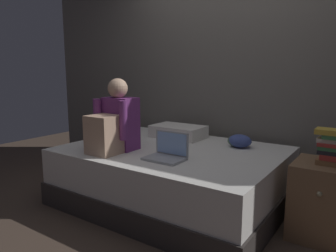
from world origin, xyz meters
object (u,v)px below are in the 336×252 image
(nightstand, at_px, (323,201))
(person_sitting, at_px, (114,124))
(laptop, at_px, (167,152))
(clothes_pile, at_px, (239,141))
(pillow, at_px, (178,131))
(bed, at_px, (173,176))
(book_stack, at_px, (333,147))

(nightstand, relative_size, person_sitting, 0.89)
(laptop, distance_m, clothes_pile, 0.80)
(nightstand, bearing_deg, pillow, 166.80)
(nightstand, height_order, person_sitting, person_sitting)
(bed, height_order, nightstand, nightstand)
(nightstand, relative_size, laptop, 1.81)
(clothes_pile, bearing_deg, nightstand, -20.93)
(nightstand, xyz_separation_m, book_stack, (0.03, -0.01, 0.42))
(nightstand, bearing_deg, book_stack, -11.24)
(bed, xyz_separation_m, clothes_pile, (0.50, 0.40, 0.33))
(book_stack, bearing_deg, person_sitting, -165.04)
(nightstand, height_order, book_stack, book_stack)
(book_stack, bearing_deg, nightstand, 168.76)
(pillow, distance_m, clothes_pile, 0.73)
(bed, bearing_deg, pillow, 116.73)
(person_sitting, relative_size, clothes_pile, 2.82)
(laptop, height_order, pillow, laptop)
(pillow, relative_size, clothes_pile, 2.41)
(bed, xyz_separation_m, person_sitting, (-0.39, -0.38, 0.52))
(pillow, bearing_deg, laptop, -63.27)
(nightstand, distance_m, laptop, 1.25)
(nightstand, bearing_deg, person_sitting, -164.53)
(bed, relative_size, laptop, 6.25)
(bed, xyz_separation_m, pillow, (-0.23, 0.45, 0.33))
(clothes_pile, bearing_deg, person_sitting, -138.80)
(pillow, distance_m, book_stack, 1.61)
(nightstand, relative_size, clothes_pile, 2.50)
(bed, relative_size, person_sitting, 3.05)
(nightstand, distance_m, clothes_pile, 0.91)
(person_sitting, xyz_separation_m, book_stack, (1.72, 0.46, -0.07))
(pillow, xyz_separation_m, clothes_pile, (0.72, -0.05, -0.01))
(bed, bearing_deg, person_sitting, -135.88)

